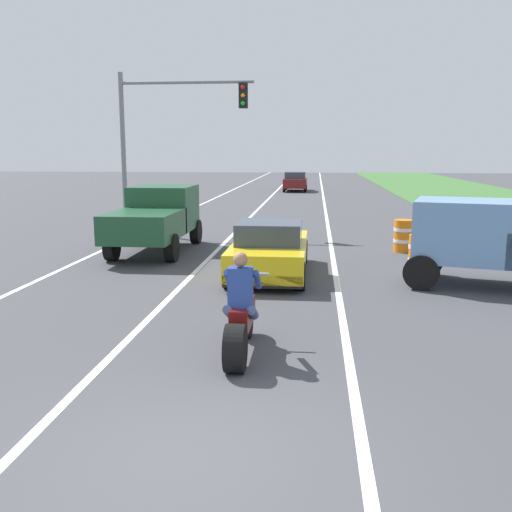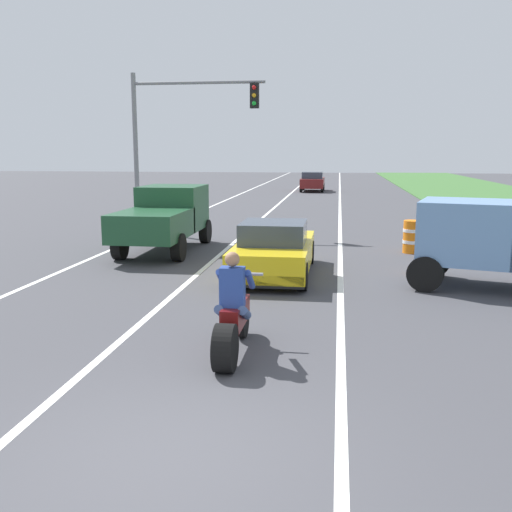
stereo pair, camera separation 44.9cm
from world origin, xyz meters
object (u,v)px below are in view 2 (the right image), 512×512
(construction_barrel_nearest, at_px, (426,256))
(construction_barrel_mid, at_px, (412,237))
(motorcycle_with_rider, at_px, (233,319))
(pickup_truck_left_lane_dark_green, at_px, (165,216))
(sports_car_yellow, at_px, (274,251))
(traffic_light_mast_near, at_px, (176,126))
(distant_car_far_ahead, at_px, (313,181))

(construction_barrel_nearest, height_order, construction_barrel_mid, same)
(motorcycle_with_rider, bearing_deg, pickup_truck_left_lane_dark_green, 112.82)
(pickup_truck_left_lane_dark_green, bearing_deg, sports_car_yellow, -39.38)
(motorcycle_with_rider, distance_m, pickup_truck_left_lane_dark_green, 9.78)
(motorcycle_with_rider, height_order, sports_car_yellow, motorcycle_with_rider)
(construction_barrel_nearest, bearing_deg, sports_car_yellow, -172.04)
(sports_car_yellow, relative_size, traffic_light_mast_near, 0.72)
(distant_car_far_ahead, bearing_deg, construction_barrel_mid, -81.07)
(distant_car_far_ahead, bearing_deg, pickup_truck_left_lane_dark_green, -96.69)
(sports_car_yellow, relative_size, construction_barrel_mid, 4.30)
(construction_barrel_nearest, bearing_deg, motorcycle_with_rider, -120.16)
(pickup_truck_left_lane_dark_green, bearing_deg, distant_car_far_ahead, 83.31)
(sports_car_yellow, distance_m, construction_barrel_nearest, 3.82)
(traffic_light_mast_near, bearing_deg, construction_barrel_nearest, -40.16)
(motorcycle_with_rider, xyz_separation_m, distant_car_far_ahead, (-0.50, 37.09, 0.18))
(traffic_light_mast_near, bearing_deg, motorcycle_with_rider, -70.97)
(motorcycle_with_rider, height_order, construction_barrel_mid, motorcycle_with_rider)
(pickup_truck_left_lane_dark_green, xyz_separation_m, construction_barrel_mid, (7.60, 0.73, -0.60))
(distant_car_far_ahead, bearing_deg, traffic_light_mast_near, -100.08)
(pickup_truck_left_lane_dark_green, distance_m, construction_barrel_mid, 7.65)
(pickup_truck_left_lane_dark_green, relative_size, construction_barrel_mid, 4.80)
(pickup_truck_left_lane_dark_green, relative_size, distant_car_far_ahead, 1.20)
(pickup_truck_left_lane_dark_green, height_order, traffic_light_mast_near, traffic_light_mast_near)
(pickup_truck_left_lane_dark_green, distance_m, construction_barrel_nearest, 7.98)
(motorcycle_with_rider, relative_size, construction_barrel_mid, 2.21)
(sports_car_yellow, xyz_separation_m, traffic_light_mast_near, (-4.65, 7.64, 3.40))
(distant_car_far_ahead, bearing_deg, motorcycle_with_rider, -89.23)
(traffic_light_mast_near, height_order, distant_car_far_ahead, traffic_light_mast_near)
(construction_barrel_nearest, xyz_separation_m, construction_barrel_mid, (0.06, 3.29, 0.00))
(construction_barrel_mid, bearing_deg, distant_car_far_ahead, 98.93)
(motorcycle_with_rider, height_order, pickup_truck_left_lane_dark_green, pickup_truck_left_lane_dark_green)
(pickup_truck_left_lane_dark_green, distance_m, distant_car_far_ahead, 28.28)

